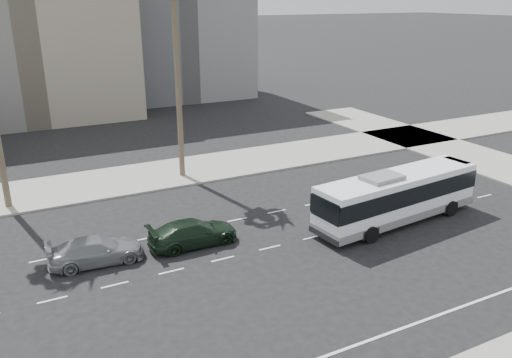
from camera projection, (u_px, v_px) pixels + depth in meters
ground at (313, 237)px, 31.41m from camera, size 700.00×700.00×0.00m
sidewalk_north at (214, 166)px, 44.37m from camera, size 120.00×7.00×0.15m
midrise_beige_west at (21, 40)px, 60.92m from camera, size 24.00×18.00×18.00m
midrise_gray_center at (164, 3)px, 74.08m from camera, size 20.00×20.00×26.00m
city_bus at (397, 195)px, 33.02m from camera, size 12.35×3.92×3.49m
car_a at (193, 233)px, 30.26m from camera, size 2.17×5.30×1.54m
car_b at (96, 251)px, 28.19m from camera, size 2.38×5.23×1.48m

